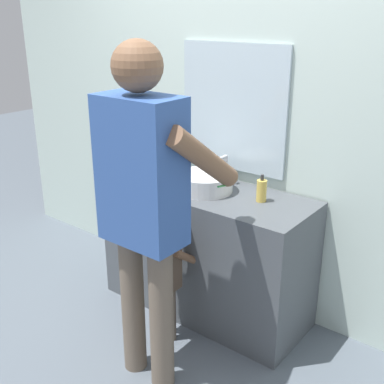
{
  "coord_description": "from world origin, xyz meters",
  "views": [
    {
      "loc": [
        1.66,
        -1.97,
        1.91
      ],
      "look_at": [
        0.0,
        0.15,
        0.89
      ],
      "focal_mm": 44.95,
      "sensor_mm": 36.0,
      "label": 1
    }
  ],
  "objects_px": {
    "toothbrush_cup": "(163,168)",
    "adult_parent": "(145,193)",
    "soap_bottle": "(262,190)",
    "child_toddler": "(166,269)"
  },
  "relations": [
    {
      "from": "toothbrush_cup",
      "to": "soap_bottle",
      "type": "relative_size",
      "value": 1.25
    },
    {
      "from": "toothbrush_cup",
      "to": "adult_parent",
      "type": "relative_size",
      "value": 0.12
    },
    {
      "from": "child_toddler",
      "to": "adult_parent",
      "type": "bearing_deg",
      "value": -64.72
    },
    {
      "from": "toothbrush_cup",
      "to": "child_toddler",
      "type": "height_order",
      "value": "toothbrush_cup"
    },
    {
      "from": "toothbrush_cup",
      "to": "soap_bottle",
      "type": "bearing_deg",
      "value": 0.7
    },
    {
      "from": "soap_bottle",
      "to": "adult_parent",
      "type": "xyz_separation_m",
      "value": [
        -0.22,
        -0.75,
        0.16
      ]
    },
    {
      "from": "adult_parent",
      "to": "toothbrush_cup",
      "type": "bearing_deg",
      "value": 126.16
    },
    {
      "from": "toothbrush_cup",
      "to": "adult_parent",
      "type": "xyz_separation_m",
      "value": [
        0.54,
        -0.74,
        0.17
      ]
    },
    {
      "from": "child_toddler",
      "to": "adult_parent",
      "type": "relative_size",
      "value": 0.44
    },
    {
      "from": "toothbrush_cup",
      "to": "soap_bottle",
      "type": "distance_m",
      "value": 0.76
    }
  ]
}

